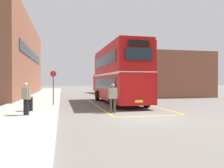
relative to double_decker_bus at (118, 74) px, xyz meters
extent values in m
plane|color=#66605B|center=(-0.38, 6.85, -2.51)|extent=(135.60, 135.60, 0.00)
cube|color=#A39E93|center=(-6.88, 9.25, -2.44)|extent=(4.00, 57.60, 0.14)
cube|color=brown|center=(-11.77, 12.91, 2.31)|extent=(6.58, 25.09, 9.65)
cube|color=#19232D|center=(-8.45, 12.91, 2.79)|extent=(0.06, 19.07, 1.10)
cube|color=brown|center=(8.99, 10.35, 0.15)|extent=(7.74, 12.48, 5.33)
cube|color=#19232D|center=(5.09, 10.35, 0.42)|extent=(0.06, 9.48, 1.10)
cylinder|color=black|center=(-1.32, 3.15, -2.01)|extent=(0.29, 1.00, 1.00)
cylinder|color=black|center=(1.27, 3.17, -2.01)|extent=(0.29, 1.00, 1.00)
cylinder|color=black|center=(-1.27, -3.17, -2.01)|extent=(0.29, 1.00, 1.00)
cylinder|color=black|center=(1.32, -3.15, -2.01)|extent=(0.29, 1.00, 1.00)
cube|color=#A80F0F|center=(0.00, 0.00, -1.11)|extent=(2.58, 10.22, 2.10)
cube|color=#A80F0F|center=(0.00, 0.00, 0.99)|extent=(2.58, 10.02, 2.10)
cube|color=#A80F0F|center=(0.00, 0.00, 2.14)|extent=(2.48, 9.92, 0.20)
cube|color=white|center=(0.00, 0.00, -0.06)|extent=(2.61, 10.12, 0.14)
cube|color=#19232D|center=(-1.27, -0.01, -0.81)|extent=(0.09, 8.37, 0.84)
cube|color=#19232D|center=(-1.27, -0.01, 1.09)|extent=(0.09, 8.37, 0.84)
cube|color=#19232D|center=(1.27, 0.01, -0.81)|extent=(0.09, 8.37, 0.84)
cube|color=#19232D|center=(1.27, 0.01, 1.09)|extent=(0.09, 8.37, 0.84)
cube|color=#19232D|center=(0.04, -5.12, 1.09)|extent=(1.75, 0.05, 0.80)
cube|color=black|center=(0.04, -5.12, 1.77)|extent=(1.38, 0.05, 0.36)
cube|color=#19232D|center=(-0.04, 5.12, -0.71)|extent=(2.01, 0.05, 1.00)
cube|color=yellow|center=(0.04, -5.12, -1.88)|extent=(0.52, 0.03, 0.16)
cylinder|color=black|center=(0.77, 17.82, -2.05)|extent=(0.38, 0.95, 0.92)
cylinder|color=black|center=(3.17, 18.15, -2.05)|extent=(0.38, 0.95, 0.92)
cylinder|color=black|center=(1.51, 12.40, -2.05)|extent=(0.38, 0.95, 0.92)
cylinder|color=black|center=(3.91, 12.73, -2.05)|extent=(0.38, 0.95, 0.92)
cube|color=#B71414|center=(2.34, 15.28, -0.91)|extent=(3.56, 9.36, 2.60)
cube|color=silver|center=(2.34, 15.28, 0.45)|extent=(3.37, 8.98, 0.12)
cube|color=#19232D|center=(1.16, 15.11, -0.56)|extent=(1.02, 7.24, 0.96)
cube|color=#19232D|center=(3.52, 15.44, -0.56)|extent=(1.02, 7.24, 0.96)
cube|color=#19232D|center=(1.72, 19.82, -0.61)|extent=(1.86, 0.29, 1.10)
cylinder|color=#473828|center=(-1.63, -5.48, -2.09)|extent=(0.14, 0.14, 0.85)
cylinder|color=#473828|center=(-1.85, -5.50, -2.09)|extent=(0.14, 0.14, 0.85)
cube|color=gray|center=(-1.74, -5.49, -1.34)|extent=(0.52, 0.28, 0.64)
cylinder|color=gray|center=(-1.49, -5.46, -1.31)|extent=(0.09, 0.09, 0.61)
cylinder|color=gray|center=(-1.99, -5.52, -1.31)|extent=(0.09, 0.09, 0.61)
sphere|color=#8C6647|center=(-1.74, -5.51, -0.88)|extent=(0.23, 0.23, 0.23)
cylinder|color=black|center=(-6.41, -6.29, -1.96)|extent=(0.14, 0.14, 0.82)
cylinder|color=black|center=(-6.57, -6.14, -1.96)|extent=(0.14, 0.14, 0.82)
cube|color=gray|center=(-6.49, -6.21, -1.25)|extent=(0.49, 0.49, 0.61)
cylinder|color=gray|center=(-6.32, -6.38, -1.22)|extent=(0.09, 0.09, 0.58)
cylinder|color=gray|center=(-6.66, -6.05, -1.22)|extent=(0.09, 0.09, 0.58)
sphere|color=tan|center=(-6.51, -6.23, -0.80)|extent=(0.22, 0.22, 0.22)
cylinder|color=black|center=(-6.60, -4.53, -1.97)|extent=(0.47, 0.47, 0.81)
cylinder|color=olive|center=(-6.60, -4.53, -1.54)|extent=(0.50, 0.50, 0.04)
cylinder|color=#4C4C51|center=(-5.30, -1.35, -1.13)|extent=(0.08, 0.08, 2.48)
cylinder|color=red|center=(-5.30, -1.35, -0.08)|extent=(0.44, 0.11, 0.44)
cube|color=gold|center=(-2.05, -1.04, -2.51)|extent=(0.21, 12.21, 0.01)
cube|color=gold|center=(2.05, -1.01, -2.51)|extent=(0.21, 12.21, 0.01)
cube|color=gold|center=(0.04, -7.12, -2.51)|extent=(4.23, 0.15, 0.01)
camera|label=1|loc=(-4.70, -18.57, -0.62)|focal=36.28mm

